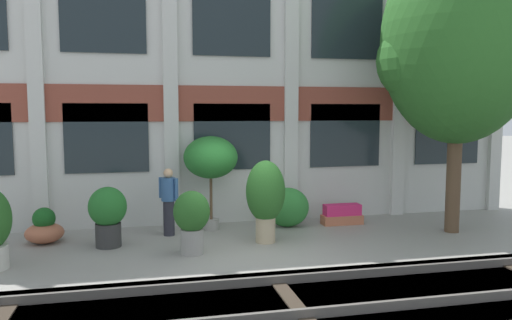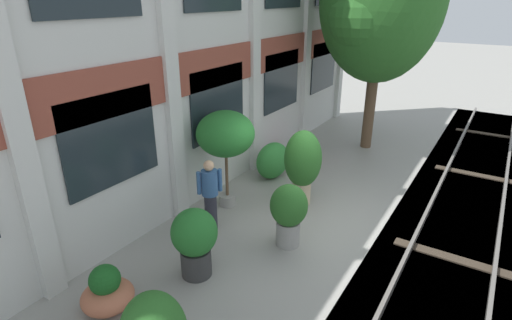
{
  "view_description": "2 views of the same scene",
  "coord_description": "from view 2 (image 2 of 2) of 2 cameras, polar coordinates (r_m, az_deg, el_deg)",
  "views": [
    {
      "loc": [
        -2.27,
        -10.0,
        2.92
      ],
      "look_at": [
        0.39,
        1.67,
        1.73
      ],
      "focal_mm": 35.0,
      "sensor_mm": 36.0,
      "label": 1
    },
    {
      "loc": [
        -7.4,
        -3.09,
        4.65
      ],
      "look_at": [
        -0.55,
        1.27,
        1.28
      ],
      "focal_mm": 28.0,
      "sensor_mm": 36.0,
      "label": 2
    }
  ],
  "objects": [
    {
      "name": "potted_plant_wide_bowl",
      "position": [
        7.04,
        -20.52,
        -17.23
      ],
      "size": [
        0.83,
        0.83,
        0.79
      ],
      "color": "#B76647",
      "rests_on": "ground"
    },
    {
      "name": "broadleaf_tree",
      "position": [
        12.89,
        17.51,
        20.81
      ],
      "size": [
        3.77,
        3.59,
        7.02
      ],
      "color": "brown",
      "rests_on": "ground"
    },
    {
      "name": "resident_by_doorway",
      "position": [
        8.33,
        -6.58,
        -4.77
      ],
      "size": [
        0.43,
        0.36,
        1.58
      ],
      "rotation": [
        0.0,
        0.0,
        -2.25
      ],
      "color": "#282833",
      "rests_on": "ground"
    },
    {
      "name": "potted_plant_ribbed_drum",
      "position": [
        7.12,
        -8.75,
        -11.06
      ],
      "size": [
        0.81,
        0.81,
        1.3
      ],
      "color": "#333333",
      "rests_on": "ground"
    },
    {
      "name": "ground_plane",
      "position": [
        9.27,
        8.53,
        -7.83
      ],
      "size": [
        80.0,
        80.0,
        0.0
      ],
      "primitive_type": "plane",
      "color": "gray"
    },
    {
      "name": "potted_plant_tall_urn",
      "position": [
        8.92,
        -4.37,
        3.54
      ],
      "size": [
        1.31,
        1.31,
        2.31
      ],
      "color": "gray",
      "rests_on": "ground"
    },
    {
      "name": "topiary_hedge",
      "position": [
        10.8,
        2.4,
        -0.07
      ],
      "size": [
        1.19,
        0.86,
        1.0
      ],
      "primitive_type": "ellipsoid",
      "rotation": [
        0.0,
        0.0,
        6.13
      ],
      "color": "#2D7A33",
      "rests_on": "ground"
    },
    {
      "name": "rail_tracks",
      "position": [
        8.82,
        25.99,
        -12.92
      ],
      "size": [
        23.61,
        2.8,
        0.43
      ],
      "color": "#4C473F",
      "rests_on": "ground"
    },
    {
      "name": "potted_plant_stone_basin",
      "position": [
        7.85,
        4.69,
        -7.26
      ],
      "size": [
        0.74,
        0.74,
        1.3
      ],
      "color": "gray",
      "rests_on": "ground"
    },
    {
      "name": "potted_plant_fluted_column",
      "position": [
        9.29,
        6.7,
        -0.31
      ],
      "size": [
        0.87,
        0.87,
        1.83
      ],
      "color": "tan",
      "rests_on": "ground"
    },
    {
      "name": "apartment_facade",
      "position": [
        9.57,
        -7.06,
        18.22
      ],
      "size": [
        15.97,
        0.64,
        7.94
      ],
      "color": "silver",
      "rests_on": "ground"
    },
    {
      "name": "potted_plant_square_trough",
      "position": [
        12.08,
        6.02,
        1.04
      ],
      "size": [
        1.05,
        0.38,
        0.52
      ],
      "color": "#B76647",
      "rests_on": "ground"
    }
  ]
}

